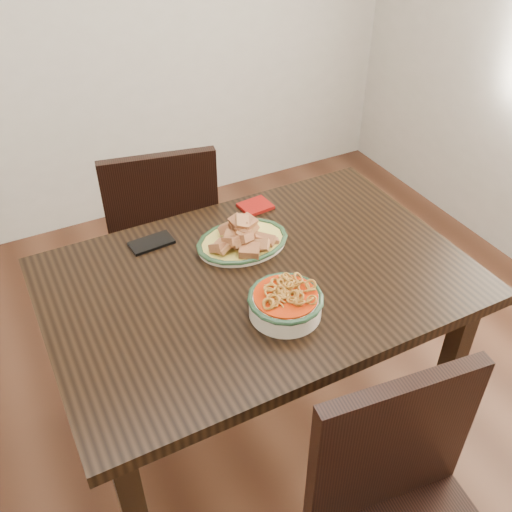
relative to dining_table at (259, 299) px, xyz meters
name	(u,v)px	position (x,y,z in m)	size (l,w,h in m)	color
floor	(245,455)	(-0.10, -0.08, -0.66)	(3.50, 3.50, 0.00)	#3D2013
dining_table	(259,299)	(0.00, 0.00, 0.00)	(1.24, 0.83, 0.75)	black
chair_far	(163,230)	(-0.07, 0.70, -0.16)	(0.50, 0.50, 0.89)	black
fish_plate	(242,233)	(0.02, 0.16, 0.14)	(0.29, 0.23, 0.11)	beige
noodle_bowl	(285,301)	(-0.01, -0.18, 0.14)	(0.21, 0.21, 0.08)	beige
smartphone	(151,243)	(-0.23, 0.30, 0.10)	(0.14, 0.07, 0.01)	black
napkin	(255,206)	(0.16, 0.33, 0.10)	(0.10, 0.09, 0.01)	maroon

